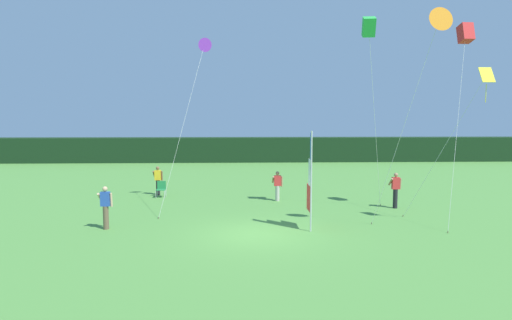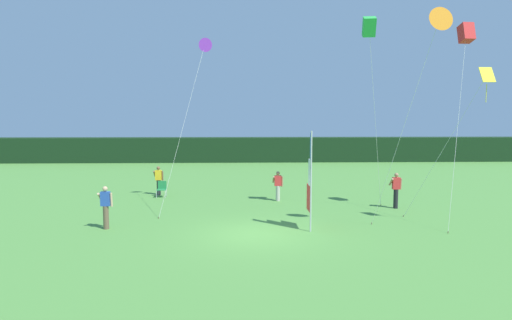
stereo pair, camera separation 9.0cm
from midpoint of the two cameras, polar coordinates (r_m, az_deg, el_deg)
ground_plane at (r=16.98m, az=0.24°, el=-9.62°), size 120.00×120.00×0.00m
distant_treeline at (r=44.22m, az=-1.16°, el=1.36°), size 80.00×2.40×2.42m
banner_flag at (r=17.44m, az=7.13°, el=-2.93°), size 0.06×1.03×3.93m
person_near_banner at (r=25.80m, az=-12.42°, el=-2.51°), size 0.55×0.48×1.65m
person_mid_field at (r=23.44m, az=2.96°, el=-3.29°), size 0.55×0.48×1.59m
person_far_left at (r=18.55m, az=-18.78°, el=-5.69°), size 0.55×0.48×1.72m
person_far_right at (r=22.58m, az=17.80°, el=-3.65°), size 0.55×0.48×1.75m
folding_chair at (r=25.13m, az=-12.01°, el=-3.56°), size 0.51×0.51×0.89m
kite_purple_delta_0 at (r=22.56m, az=-6.58°, el=14.49°), size 2.25×3.41×8.37m
kite_green_box_1 at (r=20.96m, az=14.58°, el=16.30°), size 1.70×2.34×8.92m
kite_red_box_2 at (r=22.10m, az=25.70°, el=14.55°), size 2.26×3.52×8.58m
kite_yellow_diamond_3 at (r=19.28m, az=27.23°, el=8.47°), size 2.41×2.64×6.37m
kite_orange_delta_4 at (r=17.58m, az=22.73°, el=16.26°), size 2.06×2.33×8.32m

